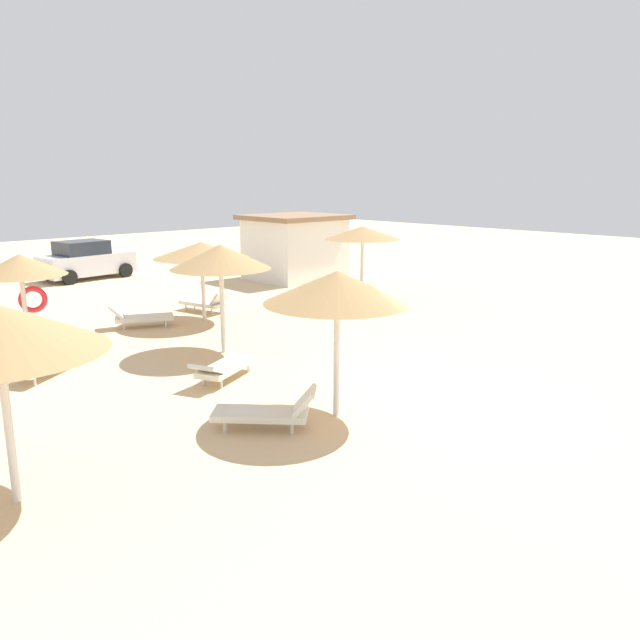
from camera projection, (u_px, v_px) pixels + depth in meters
name	position (u px, v px, depth m)	size (l,w,h in m)	color
ground_plane	(422.00, 402.00, 12.41)	(80.00, 80.00, 0.00)	#DBBA8C
parasol_0	(201.00, 250.00, 18.94)	(2.97, 2.97, 2.50)	silver
parasol_1	(337.00, 288.00, 11.17)	(2.73, 2.73, 2.78)	silver
parasol_2	(362.00, 233.00, 22.33)	(2.79, 2.79, 2.71)	silver
parasol_3	(20.00, 266.00, 15.39)	(2.23, 2.23, 2.57)	silver
parasol_5	(220.00, 257.00, 15.42)	(2.55, 2.55, 2.80)	silver
lounger_0	(140.00, 317.00, 18.57)	(1.96, 1.41, 0.75)	silver
lounger_1	(268.00, 412.00, 11.01)	(1.73, 1.79, 0.79)	silver
lounger_2	(355.00, 284.00, 24.33)	(1.94, 0.85, 0.74)	silver
lounger_3	(47.00, 362.00, 14.03)	(1.92, 1.57, 0.73)	silver
lounger_5	(223.00, 367.00, 13.67)	(2.01, 1.37, 0.61)	silver
lounger_6	(206.00, 303.00, 20.69)	(1.04, 1.96, 0.78)	silver
parked_car	(86.00, 261.00, 27.38)	(4.17, 2.34, 1.72)	silver
beach_cabana	(295.00, 247.00, 27.32)	(4.03, 3.64, 2.84)	white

